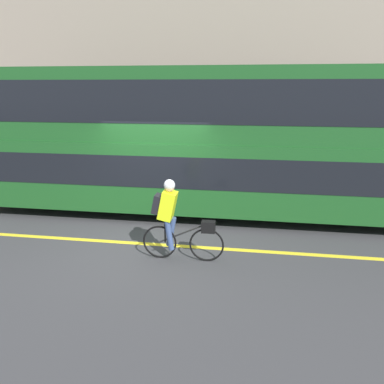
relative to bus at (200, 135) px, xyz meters
name	(u,v)px	position (x,y,z in m)	size (l,w,h in m)	color
ground_plane	(145,242)	(-0.87, -2.28, -2.05)	(80.00, 80.00, 0.00)	#38383A
road_center_line	(144,244)	(-0.87, -2.35, -2.05)	(50.00, 0.14, 0.01)	yellow
sidewalk_curb	(186,182)	(-0.87, 2.93, -2.00)	(60.00, 1.87, 0.10)	gray
building_facade	(191,77)	(-0.87, 4.01, 1.51)	(60.00, 0.30, 7.13)	gray
bus	(200,135)	(0.00, 0.00, 0.00)	(11.70, 2.59, 3.71)	black
cyclist_on_bike	(174,217)	(-0.08, -2.95, -1.18)	(1.60, 0.32, 1.61)	black
street_sign_post	(131,139)	(-2.77, 2.83, -0.53)	(0.36, 0.09, 2.55)	#59595B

